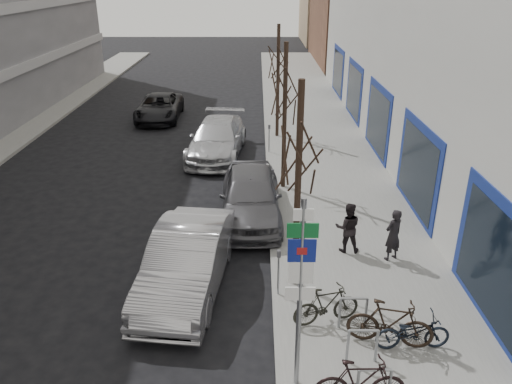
{
  "coord_description": "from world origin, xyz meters",
  "views": [
    {
      "loc": [
        1.62,
        -7.58,
        7.65
      ],
      "look_at": [
        1.58,
        5.24,
        2.0
      ],
      "focal_mm": 35.0,
      "sensor_mm": 36.0,
      "label": 1
    }
  ],
  "objects_px": {
    "pedestrian_near": "(393,235)",
    "bike_far_inner": "(390,323)",
    "tree_far": "(278,55)",
    "lane_car": "(159,107)",
    "meter_back": "(269,136)",
    "bike_mid_inner": "(326,305)",
    "bike_rack": "(363,342)",
    "bike_mid_curb": "(413,329)",
    "highway_sign_pole": "(300,286)",
    "bike_near_right": "(360,382)",
    "parked_car_mid": "(251,195)",
    "tree_mid": "(285,83)",
    "parked_car_front": "(187,261)",
    "meter_mid": "(273,183)",
    "parked_car_back": "(217,139)",
    "pedestrian_far": "(348,227)",
    "tree_near": "(300,139)",
    "meter_front": "(279,268)"
  },
  "relations": [
    {
      "from": "pedestrian_near",
      "to": "bike_far_inner",
      "type": "bearing_deg",
      "value": 45.31
    },
    {
      "from": "tree_far",
      "to": "lane_car",
      "type": "bearing_deg",
      "value": 151.26
    },
    {
      "from": "meter_back",
      "to": "bike_mid_inner",
      "type": "height_order",
      "value": "meter_back"
    },
    {
      "from": "bike_rack",
      "to": "bike_mid_curb",
      "type": "height_order",
      "value": "bike_mid_curb"
    },
    {
      "from": "highway_sign_pole",
      "to": "bike_rack",
      "type": "bearing_deg",
      "value": 23.59
    },
    {
      "from": "bike_near_right",
      "to": "parked_car_mid",
      "type": "xyz_separation_m",
      "value": [
        -2.14,
        8.09,
        0.17
      ]
    },
    {
      "from": "tree_mid",
      "to": "parked_car_front",
      "type": "relative_size",
      "value": 1.09
    },
    {
      "from": "meter_back",
      "to": "lane_car",
      "type": "bearing_deg",
      "value": 134.99
    },
    {
      "from": "meter_mid",
      "to": "bike_mid_inner",
      "type": "relative_size",
      "value": 0.78
    },
    {
      "from": "meter_mid",
      "to": "parked_car_front",
      "type": "distance_m",
      "value": 5.56
    },
    {
      "from": "meter_back",
      "to": "pedestrian_near",
      "type": "relative_size",
      "value": 0.82
    },
    {
      "from": "tree_mid",
      "to": "bike_mid_curb",
      "type": "relative_size",
      "value": 3.39
    },
    {
      "from": "highway_sign_pole",
      "to": "parked_car_mid",
      "type": "bearing_deg",
      "value": 97.52
    },
    {
      "from": "highway_sign_pole",
      "to": "bike_far_inner",
      "type": "height_order",
      "value": "highway_sign_pole"
    },
    {
      "from": "bike_far_inner",
      "to": "parked_car_back",
      "type": "relative_size",
      "value": 0.34
    },
    {
      "from": "meter_back",
      "to": "pedestrian_far",
      "type": "height_order",
      "value": "pedestrian_far"
    },
    {
      "from": "meter_mid",
      "to": "bike_near_right",
      "type": "distance_m",
      "value": 9.13
    },
    {
      "from": "tree_near",
      "to": "bike_mid_inner",
      "type": "distance_m",
      "value": 3.87
    },
    {
      "from": "tree_near",
      "to": "pedestrian_far",
      "type": "distance_m",
      "value": 3.95
    },
    {
      "from": "bike_mid_curb",
      "to": "parked_car_mid",
      "type": "xyz_separation_m",
      "value": [
        -3.57,
        6.56,
        0.2
      ]
    },
    {
      "from": "meter_back",
      "to": "parked_car_mid",
      "type": "relative_size",
      "value": 0.26
    },
    {
      "from": "meter_mid",
      "to": "bike_near_right",
      "type": "xyz_separation_m",
      "value": [
        1.39,
        -9.02,
        -0.24
      ]
    },
    {
      "from": "parked_car_mid",
      "to": "pedestrian_far",
      "type": "bearing_deg",
      "value": -41.25
    },
    {
      "from": "highway_sign_pole",
      "to": "lane_car",
      "type": "distance_m",
      "value": 21.14
    },
    {
      "from": "parked_car_front",
      "to": "tree_mid",
      "type": "bearing_deg",
      "value": 72.99
    },
    {
      "from": "highway_sign_pole",
      "to": "meter_mid",
      "type": "xyz_separation_m",
      "value": [
        -0.25,
        8.51,
        -1.54
      ]
    },
    {
      "from": "meter_mid",
      "to": "bike_mid_inner",
      "type": "xyz_separation_m",
      "value": [
        1.06,
        -6.63,
        -0.27
      ]
    },
    {
      "from": "meter_front",
      "to": "lane_car",
      "type": "distance_m",
      "value": 18.13
    },
    {
      "from": "tree_far",
      "to": "meter_front",
      "type": "bearing_deg",
      "value": -91.91
    },
    {
      "from": "lane_car",
      "to": "parked_car_mid",
      "type": "bearing_deg",
      "value": -68.11
    },
    {
      "from": "lane_car",
      "to": "parked_car_back",
      "type": "bearing_deg",
      "value": -59.96
    },
    {
      "from": "meter_mid",
      "to": "pedestrian_far",
      "type": "xyz_separation_m",
      "value": [
        2.08,
        -3.33,
        0.01
      ]
    },
    {
      "from": "bike_mid_curb",
      "to": "parked_car_mid",
      "type": "height_order",
      "value": "parked_car_mid"
    },
    {
      "from": "bike_rack",
      "to": "bike_far_inner",
      "type": "bearing_deg",
      "value": 37.71
    },
    {
      "from": "pedestrian_far",
      "to": "tree_near",
      "type": "bearing_deg",
      "value": 49.15
    },
    {
      "from": "bike_mid_inner",
      "to": "pedestrian_far",
      "type": "xyz_separation_m",
      "value": [
        1.02,
        3.3,
        0.28
      ]
    },
    {
      "from": "bike_mid_inner",
      "to": "pedestrian_near",
      "type": "height_order",
      "value": "pedestrian_near"
    },
    {
      "from": "bike_mid_curb",
      "to": "parked_car_front",
      "type": "height_order",
      "value": "parked_car_front"
    },
    {
      "from": "meter_back",
      "to": "parked_car_back",
      "type": "height_order",
      "value": "parked_car_back"
    },
    {
      "from": "tree_mid",
      "to": "bike_mid_curb",
      "type": "xyz_separation_m",
      "value": [
        2.37,
        -8.99,
        -3.46
      ]
    },
    {
      "from": "tree_near",
      "to": "pedestrian_far",
      "type": "bearing_deg",
      "value": 45.68
    },
    {
      "from": "parked_car_mid",
      "to": "lane_car",
      "type": "xyz_separation_m",
      "value": [
        -5.33,
        12.51,
        -0.16
      ]
    },
    {
      "from": "tree_near",
      "to": "meter_mid",
      "type": "bearing_deg",
      "value": 95.14
    },
    {
      "from": "meter_front",
      "to": "parked_car_front",
      "type": "xyz_separation_m",
      "value": [
        -2.35,
        0.46,
        -0.09
      ]
    },
    {
      "from": "pedestrian_near",
      "to": "bike_near_right",
      "type": "bearing_deg",
      "value": 40.03
    },
    {
      "from": "lane_car",
      "to": "tree_far",
      "type": "bearing_deg",
      "value": -29.91
    },
    {
      "from": "highway_sign_pole",
      "to": "bike_far_inner",
      "type": "distance_m",
      "value": 2.96
    },
    {
      "from": "tree_mid",
      "to": "bike_mid_inner",
      "type": "relative_size",
      "value": 3.37
    },
    {
      "from": "lane_car",
      "to": "bike_rack",
      "type": "bearing_deg",
      "value": -69.53
    },
    {
      "from": "meter_front",
      "to": "bike_near_right",
      "type": "distance_m",
      "value": 3.8
    }
  ]
}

